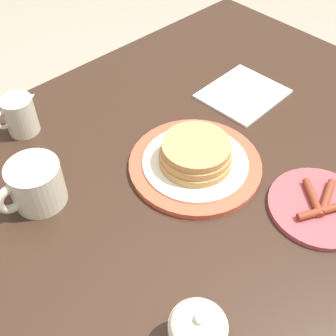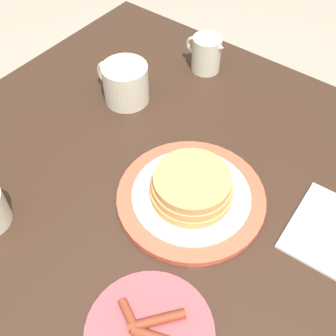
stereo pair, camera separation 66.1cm
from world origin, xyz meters
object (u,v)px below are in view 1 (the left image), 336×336
(side_plate_bacon, at_px, (319,206))
(coffee_mug, at_px, (35,184))
(napkin, at_px, (243,94))
(sugar_bowl, at_px, (197,333))
(creamer_pitcher, at_px, (20,115))
(pancake_plate, at_px, (195,159))

(side_plate_bacon, distance_m, coffee_mug, 0.51)
(coffee_mug, distance_m, napkin, 0.52)
(sugar_bowl, xyz_separation_m, napkin, (-0.50, -0.33, -0.04))
(sugar_bowl, distance_m, napkin, 0.60)
(side_plate_bacon, xyz_separation_m, coffee_mug, (0.36, -0.36, 0.04))
(sugar_bowl, bearing_deg, napkin, -146.42)
(coffee_mug, relative_size, napkin, 0.68)
(creamer_pitcher, height_order, napkin, creamer_pitcher)
(coffee_mug, bearing_deg, pancake_plate, 153.24)
(side_plate_bacon, bearing_deg, napkin, -117.33)
(pancake_plate, height_order, sugar_bowl, sugar_bowl)
(sugar_bowl, bearing_deg, pancake_plate, -135.45)
(pancake_plate, distance_m, side_plate_bacon, 0.24)
(coffee_mug, relative_size, creamer_pitcher, 1.24)
(side_plate_bacon, height_order, napkin, side_plate_bacon)
(creamer_pitcher, bearing_deg, napkin, 151.37)
(napkin, bearing_deg, coffee_mug, -5.39)
(creamer_pitcher, bearing_deg, sugar_bowl, 84.18)
(side_plate_bacon, bearing_deg, sugar_bowl, 3.15)
(coffee_mug, bearing_deg, side_plate_bacon, 134.72)
(pancake_plate, bearing_deg, napkin, -160.91)
(pancake_plate, height_order, side_plate_bacon, pancake_plate)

